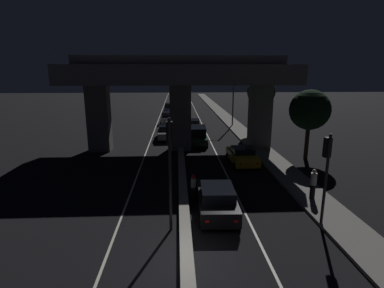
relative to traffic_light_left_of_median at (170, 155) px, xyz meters
name	(u,v)px	position (x,y,z in m)	size (l,w,h in m)	color
ground_plane	(187,262)	(0.67, -2.68, -3.68)	(200.00, 200.00, 0.00)	black
lane_line_left_inner	(158,121)	(-2.61, 32.32, -3.68)	(0.12, 126.00, 0.00)	beige
lane_line_right_inner	(201,121)	(3.94, 32.32, -3.68)	(0.12, 126.00, 0.00)	beige
median_divider	(179,120)	(0.67, 32.32, -3.50)	(0.54, 126.00, 0.36)	gray
sidewalk_right	(238,129)	(8.38, 25.32, -3.60)	(2.25, 126.00, 0.17)	slate
elevated_overpass	(180,81)	(0.67, 15.23, 2.84)	(19.82, 9.69, 8.83)	#5B5956
traffic_light_left_of_median	(170,155)	(0.00, 0.00, 0.00)	(0.30, 0.49, 5.41)	black
traffic_light_right_of_median	(326,164)	(7.35, 0.01, -0.53)	(0.30, 0.49, 4.62)	black
street_lamp	(231,92)	(7.68, 27.53, 1.02)	(2.28, 0.32, 7.93)	#2D2D30
car_black_lead	(217,200)	(2.40, 1.45, -2.87)	(2.16, 4.59, 1.58)	black
car_taxi_yellow_second	(242,156)	(5.60, 10.05, -2.94)	(2.15, 4.21, 1.45)	gold
car_dark_green_third	(198,135)	(2.46, 17.21, -2.70)	(2.21, 4.42, 1.85)	black
car_dark_red_fourth	(193,125)	(2.36, 24.26, -2.89)	(2.15, 4.56, 1.53)	#591414
car_grey_lead_oncoming	(166,132)	(-0.92, 19.87, -2.91)	(2.14, 4.41, 1.51)	#515459
car_white_second_oncoming	(168,118)	(-0.98, 30.21, -2.79)	(2.09, 4.04, 1.71)	silver
car_silver_third_oncoming	(169,107)	(-1.12, 43.66, -2.87)	(2.00, 4.05, 1.56)	gray
motorcycle_black_filtering_near	(193,188)	(1.28, 3.55, -3.06)	(0.33, 1.88, 1.46)	black
pedestrian_on_sidewalk	(313,184)	(8.18, 2.78, -2.62)	(0.36, 0.36, 1.78)	black
roadside_tree_kerbside_near	(310,110)	(11.49, 11.42, 0.56)	(3.39, 3.39, 5.96)	#2D2116
roadside_tree_kerbside_mid	(261,92)	(10.44, 22.64, 1.33)	(3.36, 3.36, 6.74)	#2D2116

